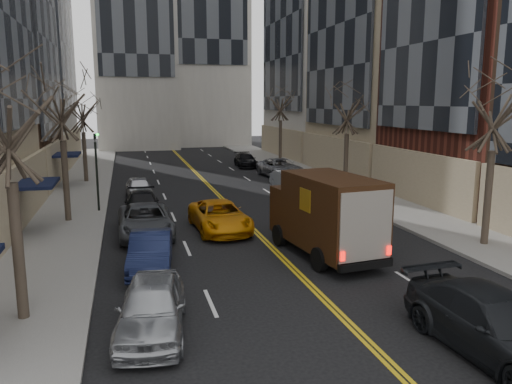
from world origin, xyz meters
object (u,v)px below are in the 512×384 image
Objects in this scene: ups_truck at (325,215)px; pedestrian at (302,209)px; taxi at (220,216)px; observer_sedan at (495,325)px.

pedestrian is at bearing 74.52° from ups_truck.
taxi is (-3.34, 4.92, -0.96)m from ups_truck.
ups_truck is 3.59× the size of pedestrian.
ups_truck is 8.57m from observer_sedan.
taxi is at bearing 117.41° from ups_truck.
ups_truck is at bearing 93.13° from observer_sedan.
pedestrian is (0.72, 4.71, -0.79)m from ups_truck.
observer_sedan is 14.07m from taxi.
pedestrian reaches higher than taxi.
taxi is 2.92× the size of pedestrian.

